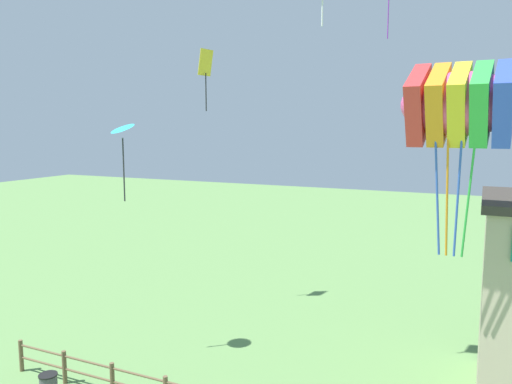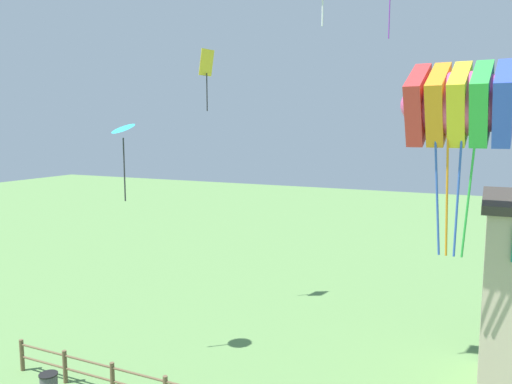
% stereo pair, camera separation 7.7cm
% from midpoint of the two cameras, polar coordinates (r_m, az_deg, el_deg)
% --- Properties ---
extents(kite_rainbow_parafoil, '(2.96, 2.25, 4.83)m').
position_cam_midpoint_polar(kite_rainbow_parafoil, '(13.23, 22.44, 9.26)').
color(kite_rainbow_parafoil, '#E54C8C').
extents(kite_cyan_delta, '(1.07, 1.04, 2.70)m').
position_cam_midpoint_polar(kite_cyan_delta, '(17.56, -14.83, 6.62)').
color(kite_cyan_delta, '#2DB2C6').
extents(kite_yellow_diamond, '(0.37, 0.84, 2.66)m').
position_cam_midpoint_polar(kite_yellow_diamond, '(22.56, -5.56, 13.93)').
color(kite_yellow_diamond, yellow).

